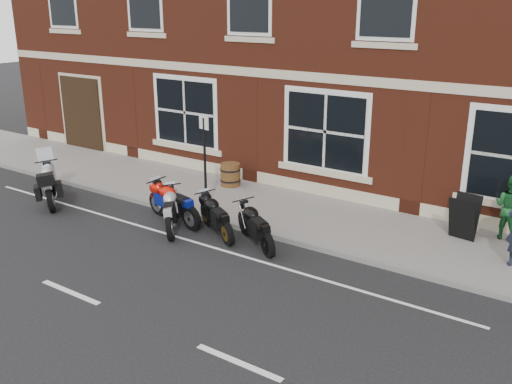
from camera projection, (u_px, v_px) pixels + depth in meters
ground at (175, 241)px, 13.33m from camera, size 80.00×80.00×0.00m
sidewalk at (249, 203)px, 15.67m from camera, size 30.00×3.00×0.12m
kerb at (213, 220)px, 14.43m from camera, size 30.00×0.16×0.12m
moto_touring_silver at (52, 182)px, 15.72m from camera, size 1.79×1.44×1.43m
moto_sport_red at (174, 202)px, 14.34m from camera, size 2.05×0.59×0.93m
moto_sport_black at (217, 215)px, 13.56m from camera, size 1.71×1.09×0.86m
moto_sport_silver at (173, 209)px, 13.91m from camera, size 1.32×1.63×0.89m
moto_naked_black at (256, 224)px, 12.98m from camera, size 1.69×1.17×0.87m
pedestrian_right at (510, 207)px, 12.92m from camera, size 0.89×0.78×1.53m
a_board_sign at (464, 217)px, 13.06m from camera, size 0.66×0.49×1.01m
barrel_planter at (230, 175)px, 16.84m from camera, size 0.60×0.60×0.67m
parking_sign at (205, 157)px, 14.47m from camera, size 0.35×0.10×2.52m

